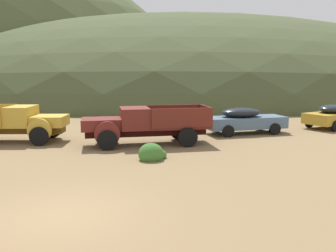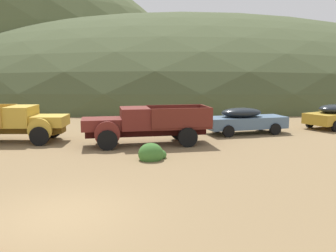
{
  "view_description": "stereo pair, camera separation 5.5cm",
  "coord_description": "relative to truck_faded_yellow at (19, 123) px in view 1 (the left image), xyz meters",
  "views": [
    {
      "loc": [
        0.6,
        -9.06,
        3.64
      ],
      "look_at": [
        4.58,
        7.11,
        1.12
      ],
      "focal_mm": 38.05,
      "sensor_mm": 36.0,
      "label": 1
    },
    {
      "loc": [
        0.65,
        -9.08,
        3.64
      ],
      "look_at": [
        4.58,
        7.11,
        1.12
      ],
      "focal_mm": 38.05,
      "sensor_mm": 36.0,
      "label": 2
    }
  ],
  "objects": [
    {
      "name": "hill_distant",
      "position": [
        23.78,
        45.78,
        -1.01
      ],
      "size": [
        98.11,
        79.59,
        26.54
      ],
      "primitive_type": "ellipsoid",
      "color": "#424C2D",
      "rests_on": "ground"
    },
    {
      "name": "truck_faded_yellow",
      "position": [
        0.0,
        0.0,
        0.0
      ],
      "size": [
        5.9,
        3.28,
        1.91
      ],
      "rotation": [
        0.0,
        0.0,
        -0.22
      ],
      "color": "brown",
      "rests_on": "ground"
    },
    {
      "name": "car_chalk_blue",
      "position": [
        12.83,
        -0.5,
        -0.19
      ],
      "size": [
        5.13,
        2.01,
        1.57
      ],
      "rotation": [
        0.0,
        0.0,
        0.03
      ],
      "color": "slate",
      "rests_on": "ground"
    },
    {
      "name": "ground_plane",
      "position": [
        2.59,
        -10.75,
        -1.01
      ],
      "size": [
        300.0,
        300.0,
        0.0
      ],
      "primitive_type": "plane",
      "color": "olive"
    },
    {
      "name": "bush_front_right",
      "position": [
        6.04,
        -5.48,
        -0.78
      ],
      "size": [
        1.26,
        1.03,
        0.93
      ],
      "color": "#3D702D",
      "rests_on": "ground"
    },
    {
      "name": "truck_oxblood",
      "position": [
        6.0,
        -2.3,
        0.02
      ],
      "size": [
        6.45,
        2.44,
        1.91
      ],
      "rotation": [
        0.0,
        0.0,
        3.09
      ],
      "color": "black",
      "rests_on": "ground"
    }
  ]
}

